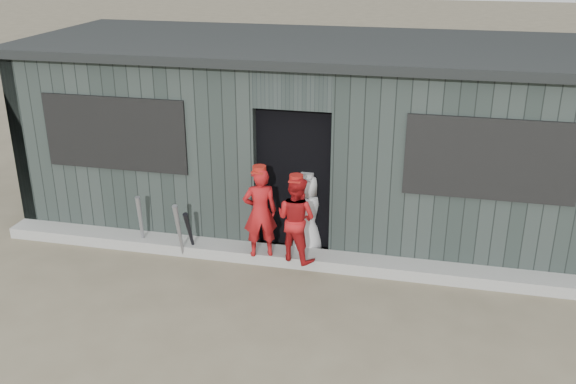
% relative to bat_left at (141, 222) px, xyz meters
% --- Properties ---
extents(ground, '(80.00, 80.00, 0.00)m').
position_rel_bat_left_xyz_m(ground, '(2.02, -1.74, -0.40)').
color(ground, brown).
rests_on(ground, ground).
extents(curb, '(8.00, 0.36, 0.15)m').
position_rel_bat_left_xyz_m(curb, '(2.02, 0.08, -0.33)').
color(curb, gray).
rests_on(curb, ground).
extents(bat_left, '(0.13, 0.23, 0.80)m').
position_rel_bat_left_xyz_m(bat_left, '(0.00, 0.00, 0.00)').
color(bat_left, gray).
rests_on(bat_left, ground).
extents(bat_mid, '(0.10, 0.30, 0.84)m').
position_rel_bat_left_xyz_m(bat_mid, '(0.63, -0.19, 0.02)').
color(bat_mid, gray).
rests_on(bat_mid, ground).
extents(bat_right, '(0.08, 0.30, 0.68)m').
position_rel_bat_left_xyz_m(bat_right, '(0.73, -0.06, -0.06)').
color(bat_right, black).
rests_on(bat_right, ground).
extents(player_red_left, '(0.51, 0.43, 1.19)m').
position_rel_bat_left_xyz_m(player_red_left, '(1.69, -0.07, 0.34)').
color(player_red_left, '#A61417').
rests_on(player_red_left, curb).
extents(player_red_right, '(0.66, 0.60, 1.12)m').
position_rel_bat_left_xyz_m(player_red_right, '(2.16, -0.08, 0.31)').
color(player_red_right, '#AA1417').
rests_on(player_red_right, curb).
extents(player_grey_back, '(0.66, 0.58, 1.13)m').
position_rel_bat_left_xyz_m(player_grey_back, '(2.20, 0.39, 0.16)').
color(player_grey_back, silver).
rests_on(player_grey_back, ground).
extents(dugout, '(8.30, 3.30, 2.62)m').
position_rel_bat_left_xyz_m(dugout, '(2.02, 1.76, 0.88)').
color(dugout, black).
rests_on(dugout, ground).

